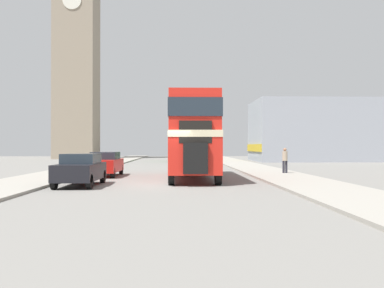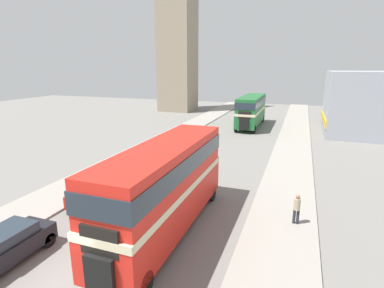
# 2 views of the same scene
# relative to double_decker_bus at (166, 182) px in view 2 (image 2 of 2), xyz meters

# --- Properties ---
(ground_plane) EXTENTS (120.00, 120.00, 0.00)m
(ground_plane) POSITION_rel_double_decker_bus_xyz_m (-1.46, -4.28, -2.62)
(ground_plane) COLOR slate
(double_decker_bus) EXTENTS (2.47, 10.43, 4.43)m
(double_decker_bus) POSITION_rel_double_decker_bus_xyz_m (0.00, 0.00, 0.00)
(double_decker_bus) COLOR red
(double_decker_bus) RESTS_ON ground_plane
(bus_distant) EXTENTS (2.55, 10.25, 4.13)m
(bus_distant) POSITION_rel_double_decker_bus_xyz_m (-0.55, 28.39, -0.16)
(bus_distant) COLOR #1E602D
(bus_distant) RESTS_ON ground_plane
(car_parked_near) EXTENTS (1.66, 4.03, 1.46)m
(car_parked_near) POSITION_rel_double_decker_bus_xyz_m (-5.20, -4.52, -1.86)
(car_parked_near) COLOR black
(car_parked_near) RESTS_ON ground_plane
(car_parked_mid) EXTENTS (1.67, 4.30, 1.46)m
(car_parked_mid) POSITION_rel_double_decker_bus_xyz_m (-5.19, 1.83, -1.86)
(car_parked_mid) COLOR red
(car_parked_mid) RESTS_ON ground_plane
(pedestrian_walking) EXTENTS (0.32, 0.32, 1.58)m
(pedestrian_walking) POSITION_rel_double_decker_bus_xyz_m (5.97, 2.78, -1.60)
(pedestrian_walking) COLOR #282833
(pedestrian_walking) RESTS_ON sidewalk_right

